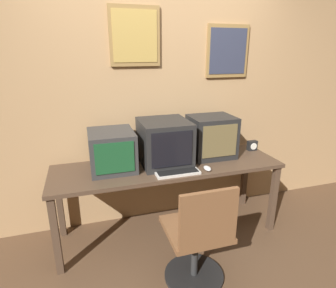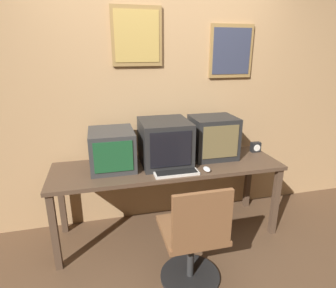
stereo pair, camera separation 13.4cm
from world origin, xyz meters
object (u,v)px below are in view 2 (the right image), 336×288
monitor_center (165,142)px  keyboard_main (176,173)px  desk_clock (256,147)px  office_chair (194,242)px  monitor_right (213,137)px  mouse_near_keyboard (207,169)px  monitor_left (112,149)px

monitor_center → keyboard_main: monitor_center is taller
desk_clock → office_chair: 1.33m
monitor_center → monitor_right: size_ratio=1.13×
monitor_center → mouse_near_keyboard: bearing=-41.5°
monitor_center → mouse_near_keyboard: 0.47m
monitor_left → mouse_near_keyboard: (0.81, -0.29, -0.16)m
mouse_near_keyboard → office_chair: (-0.28, -0.48, -0.37)m
mouse_near_keyboard → desk_clock: (0.69, 0.35, 0.03)m
monitor_left → keyboard_main: 0.63m
mouse_near_keyboard → desk_clock: 0.77m
monitor_left → office_chair: (0.53, -0.77, -0.53)m
mouse_near_keyboard → monitor_center: bearing=138.5°
keyboard_main → office_chair: size_ratio=0.44×
mouse_near_keyboard → office_chair: office_chair is taller
keyboard_main → office_chair: office_chair is taller
keyboard_main → monitor_center: bearing=97.4°
monitor_center → desk_clock: monitor_center is taller
office_chair → keyboard_main: bearing=90.9°
keyboard_main → desk_clock: 1.03m
monitor_center → keyboard_main: size_ratio=1.24×
keyboard_main → office_chair: bearing=-89.1°
monitor_center → monitor_right: monitor_center is taller
monitor_left → keyboard_main: size_ratio=1.15×
monitor_left → monitor_center: monitor_center is taller
monitor_center → monitor_right: 0.51m
monitor_right → keyboard_main: size_ratio=1.10×
monitor_right → office_chair: monitor_right is taller
monitor_right → office_chair: (-0.46, -0.80, -0.56)m
desk_clock → monitor_center: bearing=-176.2°
desk_clock → mouse_near_keyboard: bearing=-153.0°
monitor_center → monitor_right: bearing=5.1°
desk_clock → office_chair: office_chair is taller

